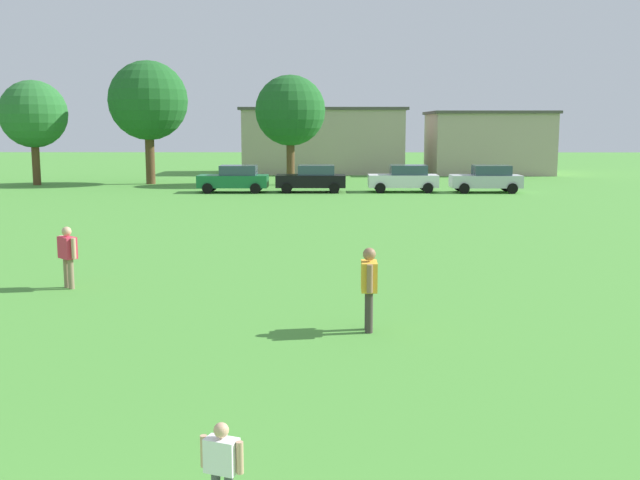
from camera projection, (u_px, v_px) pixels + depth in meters
ground_plane at (264, 216)px, 34.56m from camera, size 160.00×160.00×0.00m
child_kite_flyer at (222, 462)px, 7.98m from camera, size 0.48×0.31×1.08m
adult_bystander at (369, 282)px, 15.23m from camera, size 0.32×0.82×1.73m
bystander_near_trees at (68, 252)px, 19.26m from camera, size 0.58×0.57×1.60m
parked_car_green_0 at (234, 179)px, 46.57m from camera, size 4.30×2.02×1.68m
parked_car_black_1 at (312, 178)px, 46.74m from camera, size 4.30×2.02×1.68m
parked_car_white_2 at (404, 178)px, 46.87m from camera, size 4.30×2.02×1.68m
parked_car_silver_3 at (487, 179)px, 46.54m from camera, size 4.30×2.02×1.68m
tree_far_left at (33, 114)px, 51.70m from camera, size 4.62×4.62×7.20m
tree_center at (148, 101)px, 52.45m from camera, size 5.51×5.51×8.59m
tree_far_right at (290, 111)px, 51.81m from camera, size 4.85×4.85×7.56m
house_left at (324, 140)px, 65.08m from camera, size 14.05×6.94×5.60m
house_right at (487, 142)px, 64.94m from camera, size 10.16×8.92×5.28m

